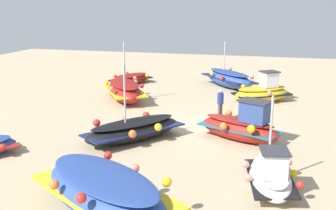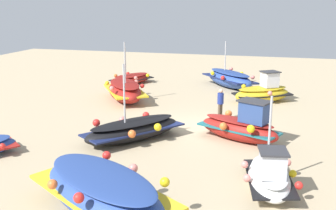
{
  "view_description": "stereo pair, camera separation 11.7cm",
  "coord_description": "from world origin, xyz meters",
  "px_view_note": "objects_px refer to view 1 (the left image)",
  "views": [
    {
      "loc": [
        18.86,
        3.15,
        6.07
      ],
      "look_at": [
        -0.51,
        -2.02,
        0.9
      ],
      "focal_mm": 43.7,
      "sensor_mm": 36.0,
      "label": 1
    },
    {
      "loc": [
        18.82,
        3.26,
        6.07
      ],
      "look_at": [
        -0.51,
        -2.02,
        0.9
      ],
      "focal_mm": 43.7,
      "sensor_mm": 36.0,
      "label": 2
    }
  ],
  "objects_px": {
    "fishing_boat_4": "(131,79)",
    "person_walking": "(220,102)",
    "fishing_boat_8": "(134,129)",
    "fishing_boat_7": "(271,175)",
    "fishing_boat_3": "(241,126)",
    "fishing_boat_0": "(124,90)",
    "fishing_boat_6": "(229,78)",
    "fishing_boat_2": "(263,92)",
    "fishing_boat_1": "(104,192)"
  },
  "relations": [
    {
      "from": "fishing_boat_1",
      "to": "fishing_boat_7",
      "type": "bearing_deg",
      "value": 63.98
    },
    {
      "from": "fishing_boat_0",
      "to": "fishing_boat_4",
      "type": "xyz_separation_m",
      "value": [
        -4.97,
        -1.37,
        -0.25
      ]
    },
    {
      "from": "fishing_boat_2",
      "to": "fishing_boat_8",
      "type": "bearing_deg",
      "value": -155.82
    },
    {
      "from": "fishing_boat_2",
      "to": "fishing_boat_7",
      "type": "xyz_separation_m",
      "value": [
        12.1,
        0.75,
        -0.13
      ]
    },
    {
      "from": "fishing_boat_6",
      "to": "person_walking",
      "type": "relative_size",
      "value": 2.9
    },
    {
      "from": "fishing_boat_1",
      "to": "person_walking",
      "type": "xyz_separation_m",
      "value": [
        -10.39,
        1.95,
        0.28
      ]
    },
    {
      "from": "fishing_boat_3",
      "to": "fishing_boat_7",
      "type": "xyz_separation_m",
      "value": [
        4.59,
        1.39,
        -0.19
      ]
    },
    {
      "from": "fishing_boat_0",
      "to": "fishing_boat_7",
      "type": "distance_m",
      "value": 13.64
    },
    {
      "from": "fishing_boat_6",
      "to": "fishing_boat_3",
      "type": "bearing_deg",
      "value": -31.43
    },
    {
      "from": "fishing_boat_3",
      "to": "fishing_boat_8",
      "type": "bearing_deg",
      "value": -141.45
    },
    {
      "from": "fishing_boat_8",
      "to": "fishing_boat_3",
      "type": "bearing_deg",
      "value": -37.74
    },
    {
      "from": "fishing_boat_6",
      "to": "fishing_boat_8",
      "type": "relative_size",
      "value": 1.02
    },
    {
      "from": "fishing_boat_0",
      "to": "fishing_boat_6",
      "type": "xyz_separation_m",
      "value": [
        -5.77,
        5.76,
        -0.02
      ]
    },
    {
      "from": "fishing_boat_2",
      "to": "fishing_boat_7",
      "type": "height_order",
      "value": "fishing_boat_7"
    },
    {
      "from": "fishing_boat_1",
      "to": "fishing_boat_7",
      "type": "xyz_separation_m",
      "value": [
        -2.87,
        4.66,
        -0.2
      ]
    },
    {
      "from": "fishing_boat_3",
      "to": "fishing_boat_8",
      "type": "distance_m",
      "value": 4.75
    },
    {
      "from": "fishing_boat_4",
      "to": "fishing_boat_0",
      "type": "bearing_deg",
      "value": -137.36
    },
    {
      "from": "fishing_boat_2",
      "to": "fishing_boat_8",
      "type": "height_order",
      "value": "fishing_boat_8"
    },
    {
      "from": "fishing_boat_4",
      "to": "person_walking",
      "type": "relative_size",
      "value": 2.22
    },
    {
      "from": "fishing_boat_2",
      "to": "fishing_boat_6",
      "type": "height_order",
      "value": "fishing_boat_6"
    },
    {
      "from": "fishing_boat_3",
      "to": "fishing_boat_8",
      "type": "relative_size",
      "value": 0.84
    },
    {
      "from": "fishing_boat_6",
      "to": "fishing_boat_7",
      "type": "distance_m",
      "value": 16.33
    },
    {
      "from": "fishing_boat_2",
      "to": "fishing_boat_3",
      "type": "xyz_separation_m",
      "value": [
        7.51,
        -0.64,
        0.06
      ]
    },
    {
      "from": "fishing_boat_0",
      "to": "fishing_boat_3",
      "type": "xyz_separation_m",
      "value": [
        5.64,
        7.64,
        0.02
      ]
    },
    {
      "from": "fishing_boat_1",
      "to": "fishing_boat_4",
      "type": "bearing_deg",
      "value": 139.94
    },
    {
      "from": "fishing_boat_0",
      "to": "fishing_boat_4",
      "type": "distance_m",
      "value": 5.16
    },
    {
      "from": "fishing_boat_2",
      "to": "fishing_boat_8",
      "type": "relative_size",
      "value": 0.8
    },
    {
      "from": "fishing_boat_1",
      "to": "fishing_boat_4",
      "type": "relative_size",
      "value": 1.49
    },
    {
      "from": "fishing_boat_6",
      "to": "fishing_boat_7",
      "type": "relative_size",
      "value": 1.39
    },
    {
      "from": "fishing_boat_6",
      "to": "fishing_boat_8",
      "type": "height_order",
      "value": "fishing_boat_8"
    },
    {
      "from": "fishing_boat_7",
      "to": "fishing_boat_8",
      "type": "bearing_deg",
      "value": -129.6
    },
    {
      "from": "fishing_boat_0",
      "to": "fishing_boat_3",
      "type": "relative_size",
      "value": 1.2
    },
    {
      "from": "fishing_boat_0",
      "to": "fishing_boat_6",
      "type": "height_order",
      "value": "fishing_boat_0"
    },
    {
      "from": "fishing_boat_0",
      "to": "fishing_boat_1",
      "type": "distance_m",
      "value": 13.81
    },
    {
      "from": "fishing_boat_4",
      "to": "person_walking",
      "type": "height_order",
      "value": "fishing_boat_4"
    },
    {
      "from": "fishing_boat_3",
      "to": "fishing_boat_6",
      "type": "xyz_separation_m",
      "value": [
        -11.41,
        -1.88,
        -0.04
      ]
    },
    {
      "from": "fishing_boat_7",
      "to": "person_walking",
      "type": "xyz_separation_m",
      "value": [
        -7.52,
        -2.71,
        0.48
      ]
    },
    {
      "from": "fishing_boat_3",
      "to": "person_walking",
      "type": "relative_size",
      "value": 2.39
    },
    {
      "from": "fishing_boat_8",
      "to": "fishing_boat_7",
      "type": "bearing_deg",
      "value": -81.75
    },
    {
      "from": "fishing_boat_4",
      "to": "fishing_boat_8",
      "type": "height_order",
      "value": "fishing_boat_8"
    },
    {
      "from": "fishing_boat_8",
      "to": "fishing_boat_1",
      "type": "bearing_deg",
      "value": -130.16
    },
    {
      "from": "person_walking",
      "to": "fishing_boat_1",
      "type": "bearing_deg",
      "value": 106.04
    },
    {
      "from": "fishing_boat_1",
      "to": "fishing_boat_6",
      "type": "bearing_deg",
      "value": 118.1
    },
    {
      "from": "fishing_boat_0",
      "to": "fishing_boat_1",
      "type": "xyz_separation_m",
      "value": [
        13.11,
        4.36,
        0.03
      ]
    },
    {
      "from": "fishing_boat_0",
      "to": "fishing_boat_8",
      "type": "xyz_separation_m",
      "value": [
        6.82,
        3.03,
        -0.15
      ]
    },
    {
      "from": "fishing_boat_2",
      "to": "fishing_boat_4",
      "type": "relative_size",
      "value": 1.03
    },
    {
      "from": "fishing_boat_4",
      "to": "fishing_boat_6",
      "type": "relative_size",
      "value": 0.77
    },
    {
      "from": "fishing_boat_2",
      "to": "fishing_boat_6",
      "type": "distance_m",
      "value": 4.64
    },
    {
      "from": "person_walking",
      "to": "fishing_boat_3",
      "type": "bearing_deg",
      "value": 140.99
    },
    {
      "from": "fishing_boat_1",
      "to": "fishing_boat_2",
      "type": "bearing_deg",
      "value": 107.69
    }
  ]
}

